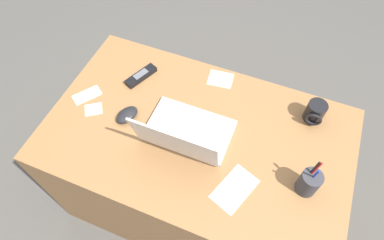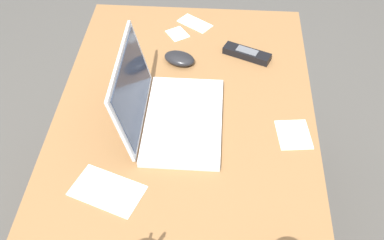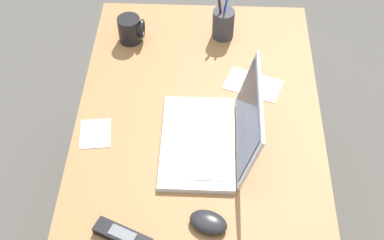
{
  "view_description": "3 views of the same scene",
  "coord_description": "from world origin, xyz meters",
  "px_view_note": "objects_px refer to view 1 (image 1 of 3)",
  "views": [
    {
      "loc": [
        -0.24,
        0.65,
        1.86
      ],
      "look_at": [
        0.03,
        -0.01,
        0.78
      ],
      "focal_mm": 30.65,
      "sensor_mm": 36.0,
      "label": 1
    },
    {
      "loc": [
        -0.9,
        -0.09,
        1.69
      ],
      "look_at": [
        0.0,
        -0.03,
        0.75
      ],
      "focal_mm": 44.29,
      "sensor_mm": 36.0,
      "label": 2
    },
    {
      "loc": [
        0.99,
        0.02,
        1.95
      ],
      "look_at": [
        -0.03,
        -0.02,
        0.74
      ],
      "focal_mm": 49.57,
      "sensor_mm": 36.0,
      "label": 3
    }
  ],
  "objects_px": {
    "laptop": "(185,134)",
    "coffee_mug_white": "(315,112)",
    "cordless_phone": "(141,76)",
    "pen_holder": "(309,182)",
    "computer_mouse": "(127,115)"
  },
  "relations": [
    {
      "from": "computer_mouse",
      "to": "coffee_mug_white",
      "type": "bearing_deg",
      "value": -138.57
    },
    {
      "from": "computer_mouse",
      "to": "laptop",
      "type": "bearing_deg",
      "value": -162.8
    },
    {
      "from": "computer_mouse",
      "to": "pen_holder",
      "type": "xyz_separation_m",
      "value": [
        -0.76,
        0.04,
        0.04
      ]
    },
    {
      "from": "coffee_mug_white",
      "to": "pen_holder",
      "type": "relative_size",
      "value": 0.53
    },
    {
      "from": "laptop",
      "to": "computer_mouse",
      "type": "bearing_deg",
      "value": -2.78
    },
    {
      "from": "computer_mouse",
      "to": "cordless_phone",
      "type": "xyz_separation_m",
      "value": [
        0.05,
        -0.22,
        -0.0
      ]
    },
    {
      "from": "cordless_phone",
      "to": "pen_holder",
      "type": "height_order",
      "value": "pen_holder"
    },
    {
      "from": "laptop",
      "to": "coffee_mug_white",
      "type": "height_order",
      "value": "laptop"
    },
    {
      "from": "computer_mouse",
      "to": "pen_holder",
      "type": "relative_size",
      "value": 0.58
    },
    {
      "from": "computer_mouse",
      "to": "pen_holder",
      "type": "bearing_deg",
      "value": -162.71
    },
    {
      "from": "computer_mouse",
      "to": "pen_holder",
      "type": "height_order",
      "value": "pen_holder"
    },
    {
      "from": "computer_mouse",
      "to": "coffee_mug_white",
      "type": "height_order",
      "value": "coffee_mug_white"
    },
    {
      "from": "coffee_mug_white",
      "to": "pen_holder",
      "type": "distance_m",
      "value": 0.32
    },
    {
      "from": "laptop",
      "to": "computer_mouse",
      "type": "distance_m",
      "value": 0.27
    },
    {
      "from": "computer_mouse",
      "to": "cordless_phone",
      "type": "distance_m",
      "value": 0.22
    }
  ]
}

